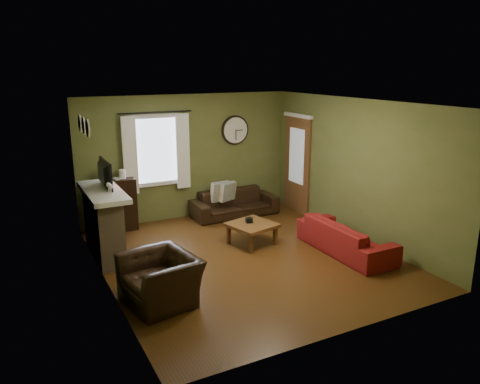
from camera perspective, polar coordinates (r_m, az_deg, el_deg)
name	(u,v)px	position (r m, az deg, el deg)	size (l,w,h in m)	color
floor	(246,258)	(8.03, 0.68, -8.00)	(4.60, 5.20, 0.00)	#47290F
ceiling	(246,103)	(7.41, 0.75, 10.82)	(4.60, 5.20, 0.00)	white
wall_left	(102,202)	(6.88, -16.46, -1.17)	(0.00, 5.20, 2.60)	brown
wall_right	(356,170)	(8.90, 13.91, 2.66)	(0.00, 5.20, 2.60)	brown
wall_back	(188,157)	(9.93, -6.38, 4.28)	(4.60, 0.00, 2.60)	brown
wall_front	(352,233)	(5.56, 13.47, -4.83)	(4.60, 0.00, 2.60)	brown
fireplace	(104,226)	(8.21, -16.29, -4.00)	(0.40, 1.40, 1.10)	tan
firebox	(116,238)	(8.33, -14.88, -5.45)	(0.04, 0.60, 0.55)	black
mantel	(103,192)	(8.05, -16.39, 0.00)	(0.58, 1.60, 0.08)	white
tv	(101,177)	(8.15, -16.58, 1.72)	(0.60, 0.08, 0.35)	black
tv_screen	(106,174)	(8.15, -16.05, 2.16)	(0.02, 0.62, 0.36)	#994C3F
medallion_left	(88,128)	(7.47, -18.08, 7.42)	(0.28, 0.28, 0.03)	white
medallion_mid	(84,125)	(7.81, -18.52, 7.70)	(0.28, 0.28, 0.03)	white
medallion_right	(80,123)	(8.15, -18.92, 7.95)	(0.28, 0.28, 0.03)	white
window_pane	(156,150)	(9.65, -10.26, 5.02)	(1.00, 0.02, 1.30)	silver
curtain_rod	(155,112)	(9.46, -10.30, 9.52)	(0.03, 0.03, 1.50)	black
curtain_left	(130,156)	(9.42, -13.26, 4.30)	(0.28, 0.04, 1.55)	white
curtain_right	(183,151)	(9.74, -6.97, 4.94)	(0.28, 0.04, 1.55)	white
wall_clock	(235,130)	(10.25, -0.57, 7.54)	(0.64, 0.06, 0.64)	white
door	(297,165)	(10.37, 7.00, 3.31)	(0.05, 0.90, 2.10)	brown
bookshelf	(113,205)	(9.47, -15.21, -1.59)	(0.87, 0.37, 1.04)	black
book	(114,183)	(9.34, -15.12, 1.01)	(0.17, 0.23, 0.02)	brown
sofa_brown	(235,203)	(10.15, -0.67, -1.36)	(1.88, 0.73, 0.55)	black
pillow_left	(220,192)	(10.02, -2.40, 0.05)	(0.43, 0.13, 0.43)	gray
pillow_right	(228,192)	(10.02, -1.52, 0.05)	(0.40, 0.12, 0.40)	gray
sofa_red	(346,237)	(8.36, 12.78, -5.38)	(1.91, 0.75, 0.56)	maroon
armchair	(160,279)	(6.60, -9.68, -10.45)	(1.02, 0.89, 0.66)	black
coffee_table	(252,234)	(8.54, 1.45, -5.12)	(0.75, 0.75, 0.40)	brown
tissue_box	(249,222)	(8.53, 1.11, -3.73)	(0.11, 0.11, 0.09)	black
wine_glass_a	(111,191)	(7.48, -15.46, 0.09)	(0.07, 0.07, 0.21)	white
wine_glass_b	(109,189)	(7.63, -15.71, 0.33)	(0.07, 0.07, 0.20)	white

